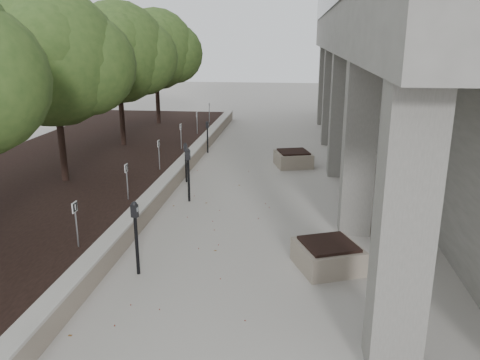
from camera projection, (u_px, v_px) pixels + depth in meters
The scene contains 18 objects.
retaining_wall at pixel (172, 179), 15.05m from camera, with size 0.39×26.00×0.50m, color #A29381, non-canonical shape.
planting_bed at pixel (60, 176), 15.48m from camera, with size 7.00×26.00×0.40m, color black.
crabapple_tree_3 at pixel (56, 87), 13.62m from camera, with size 4.60×4.00×5.44m, color #314D1D, non-canonical shape.
crabapple_tree_4 at pixel (119, 74), 18.38m from camera, with size 4.60×4.00×5.44m, color #314D1D, non-canonical shape.
crabapple_tree_5 at pixel (156, 67), 23.14m from camera, with size 4.60×4.00×5.44m, color #314D1D, non-canonical shape.
parking_sign_3 at pixel (76, 225), 9.70m from camera, with size 0.04×0.22×0.96m, color black, non-canonical shape.
parking_sign_4 at pixel (127, 182), 12.55m from camera, with size 0.04×0.22×0.96m, color black, non-canonical shape.
parking_sign_5 at pixel (159, 155), 15.41m from camera, with size 0.04×0.22×0.96m, color black, non-canonical shape.
parking_sign_6 at pixel (181, 136), 18.26m from camera, with size 0.04×0.22×0.96m, color black, non-canonical shape.
parking_sign_7 at pixel (197, 123), 21.12m from camera, with size 0.04×0.22×0.96m, color black, non-canonical shape.
parking_sign_8 at pixel (209, 113), 23.98m from camera, with size 0.04×0.22×0.96m, color black, non-canonical shape.
parking_meter_2 at pixel (136, 238), 9.34m from camera, with size 0.15×0.11×1.51m, color black, non-canonical shape.
parking_meter_3 at pixel (189, 175), 13.56m from camera, with size 0.15×0.11×1.54m, color black, non-canonical shape.
parking_meter_4 at pixel (186, 163), 15.40m from camera, with size 0.13×0.09×1.29m, color black, non-canonical shape.
parking_meter_5 at pixel (208, 137), 19.33m from camera, with size 0.13×0.09×1.29m, color black, non-canonical shape.
planter_front at pixel (328, 255), 9.73m from camera, with size 1.18×1.18×0.55m, color #A29381, non-canonical shape.
planter_back at pixel (293, 158), 17.44m from camera, with size 1.20×1.20×0.56m, color #A29381, non-canonical shape.
berry_scatter at pixel (202, 240), 11.12m from camera, with size 3.30×14.10×0.02m, color maroon, non-canonical shape.
Camera 1 is at (1.97, -5.09, 4.49)m, focal length 36.26 mm.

